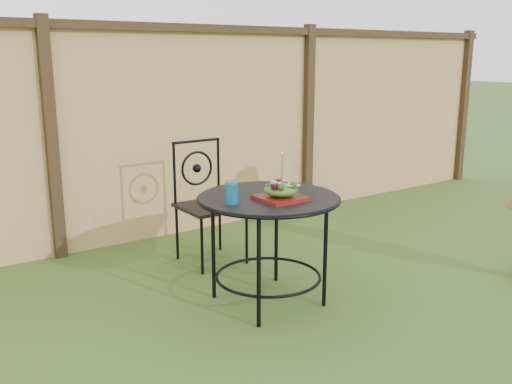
% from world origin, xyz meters
% --- Properties ---
extents(ground, '(60.00, 60.00, 0.00)m').
position_xyz_m(ground, '(0.00, 0.00, 0.00)').
color(ground, '#2D4A18').
rests_on(ground, ground).
extents(fence, '(8.00, 0.12, 1.90)m').
position_xyz_m(fence, '(-0.00, 2.19, 0.95)').
color(fence, '#EDB975').
rests_on(fence, ground).
extents(patio_table, '(0.92, 0.92, 0.72)m').
position_xyz_m(patio_table, '(-0.43, 0.47, 0.59)').
color(patio_table, black).
rests_on(patio_table, ground).
extents(patio_chair, '(0.46, 0.46, 0.95)m').
position_xyz_m(patio_chair, '(-0.34, 1.41, 0.50)').
color(patio_chair, black).
rests_on(patio_chair, ground).
extents(salad_plate, '(0.27, 0.27, 0.02)m').
position_xyz_m(salad_plate, '(-0.42, 0.35, 0.74)').
color(salad_plate, '#51190B').
rests_on(salad_plate, patio_table).
extents(salad, '(0.21, 0.21, 0.08)m').
position_xyz_m(salad, '(-0.42, 0.35, 0.79)').
color(salad, '#235614').
rests_on(salad, salad_plate).
extents(fork, '(0.01, 0.01, 0.18)m').
position_xyz_m(fork, '(-0.41, 0.35, 0.92)').
color(fork, silver).
rests_on(fork, salad).
extents(drinking_glass, '(0.08, 0.08, 0.14)m').
position_xyz_m(drinking_glass, '(-0.72, 0.45, 0.79)').
color(drinking_glass, '#0B5E82').
rests_on(drinking_glass, patio_table).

